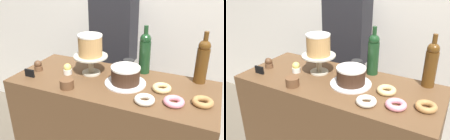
# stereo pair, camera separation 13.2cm
# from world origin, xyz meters

# --- Properties ---
(back_wall) EXTENTS (6.00, 0.05, 2.60)m
(back_wall) POSITION_xyz_m (0.00, 0.85, 1.30)
(back_wall) COLOR silver
(back_wall) RESTS_ON ground_plane
(cake_stand_pedestal) EXTENTS (0.23, 0.23, 0.13)m
(cake_stand_pedestal) POSITION_xyz_m (-0.18, 0.06, 1.04)
(cake_stand_pedestal) COLOR beige
(cake_stand_pedestal) RESTS_ON display_counter
(white_layer_cake) EXTENTS (0.16, 0.16, 0.14)m
(white_layer_cake) POSITION_xyz_m (-0.18, 0.06, 1.15)
(white_layer_cake) COLOR tan
(white_layer_cake) RESTS_ON cake_stand_pedestal
(silver_serving_platter) EXTENTS (0.26, 0.26, 0.01)m
(silver_serving_platter) POSITION_xyz_m (0.09, 0.01, 0.95)
(silver_serving_platter) COLOR white
(silver_serving_platter) RESTS_ON display_counter
(chocolate_round_cake) EXTENTS (0.18, 0.18, 0.10)m
(chocolate_round_cake) POSITION_xyz_m (0.09, 0.01, 1.01)
(chocolate_round_cake) COLOR #3D2619
(chocolate_round_cake) RESTS_ON silver_serving_platter
(wine_bottle_green) EXTENTS (0.08, 0.08, 0.33)m
(wine_bottle_green) POSITION_xyz_m (0.14, 0.22, 1.09)
(wine_bottle_green) COLOR #193D1E
(wine_bottle_green) RESTS_ON display_counter
(wine_bottle_amber) EXTENTS (0.08, 0.08, 0.33)m
(wine_bottle_amber) POSITION_xyz_m (0.51, 0.22, 1.09)
(wine_bottle_amber) COLOR #5B3814
(wine_bottle_amber) RESTS_ON display_counter
(cupcake_lemon) EXTENTS (0.06, 0.06, 0.07)m
(cupcake_lemon) POSITION_xyz_m (-0.32, -0.02, 0.98)
(cupcake_lemon) COLOR white
(cupcake_lemon) RESTS_ON display_counter
(cupcake_chocolate) EXTENTS (0.06, 0.06, 0.07)m
(cupcake_chocolate) POSITION_xyz_m (-0.54, -0.05, 0.98)
(cupcake_chocolate) COLOR brown
(cupcake_chocolate) RESTS_ON display_counter
(donut_maple) EXTENTS (0.11, 0.11, 0.03)m
(donut_maple) POSITION_xyz_m (0.55, -0.06, 0.96)
(donut_maple) COLOR #B27F47
(donut_maple) RESTS_ON display_counter
(donut_pink) EXTENTS (0.11, 0.11, 0.03)m
(donut_pink) POSITION_xyz_m (0.41, -0.11, 0.96)
(donut_pink) COLOR pink
(donut_pink) RESTS_ON display_counter
(donut_glazed) EXTENTS (0.11, 0.11, 0.03)m
(donut_glazed) POSITION_xyz_m (0.32, 0.01, 0.96)
(donut_glazed) COLOR #E0C17F
(donut_glazed) RESTS_ON display_counter
(donut_sugar) EXTENTS (0.11, 0.11, 0.03)m
(donut_sugar) POSITION_xyz_m (0.26, -0.16, 0.96)
(donut_sugar) COLOR silver
(donut_sugar) RESTS_ON display_counter
(cookie_stack) EXTENTS (0.08, 0.08, 0.05)m
(cookie_stack) POSITION_xyz_m (-0.21, -0.19, 0.97)
(cookie_stack) COLOR brown
(cookie_stack) RESTS_ON display_counter
(price_sign_chalkboard) EXTENTS (0.07, 0.01, 0.05)m
(price_sign_chalkboard) POSITION_xyz_m (-0.53, -0.15, 0.97)
(price_sign_chalkboard) COLOR black
(price_sign_chalkboard) RESTS_ON display_counter
(coffee_cup_ceramic) EXTENTS (0.08, 0.08, 0.08)m
(coffee_cup_ceramic) POSITION_xyz_m (0.04, 0.19, 0.99)
(coffee_cup_ceramic) COLOR #282828
(coffee_cup_ceramic) RESTS_ON display_counter
(barista_figure) EXTENTS (0.36, 0.22, 1.60)m
(barista_figure) POSITION_xyz_m (-0.24, 0.59, 0.84)
(barista_figure) COLOR black
(barista_figure) RESTS_ON ground_plane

